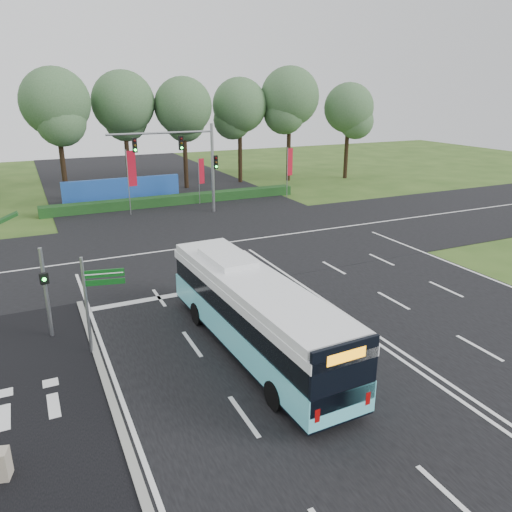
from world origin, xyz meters
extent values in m
plane|color=#2E4C19|center=(0.00, 0.00, 0.00)|extent=(120.00, 120.00, 0.00)
cube|color=black|center=(0.00, 0.00, 0.02)|extent=(20.00, 120.00, 0.04)
cube|color=black|center=(0.00, 12.00, 0.03)|extent=(120.00, 14.00, 0.05)
cube|color=black|center=(-12.50, -3.00, 0.03)|extent=(5.00, 18.00, 0.06)
cube|color=gray|center=(-10.10, -3.00, 0.06)|extent=(0.25, 18.00, 0.12)
cube|color=#67E1EE|center=(-4.62, -1.45, 0.99)|extent=(2.74, 11.18, 1.02)
cube|color=black|center=(-4.62, -1.45, 0.53)|extent=(2.72, 11.12, 0.28)
cube|color=black|center=(-4.62, -1.45, 1.91)|extent=(2.64, 11.01, 0.88)
cube|color=white|center=(-4.62, -1.45, 2.47)|extent=(2.74, 11.18, 0.32)
cube|color=white|center=(-4.62, -1.45, 2.79)|extent=(2.68, 10.73, 0.32)
cube|color=white|center=(-4.71, 0.86, 3.07)|extent=(1.59, 2.83, 0.23)
cube|color=black|center=(-4.40, -6.94, 1.96)|extent=(2.25, 0.21, 2.03)
cube|color=orange|center=(-4.40, -6.98, 2.61)|extent=(1.30, 0.11, 0.32)
cylinder|color=black|center=(-5.81, 1.65, 0.48)|extent=(0.30, 0.97, 0.96)
cylinder|color=black|center=(-3.66, 1.73, 0.48)|extent=(0.30, 0.97, 0.96)
cylinder|color=black|center=(-5.55, -5.01, 0.48)|extent=(0.30, 0.97, 0.96)
cylinder|color=black|center=(-3.40, -4.92, 0.48)|extent=(0.30, 0.97, 0.96)
cylinder|color=gray|center=(-11.49, 3.05, 1.88)|extent=(0.15, 0.15, 3.76)
cube|color=black|center=(-11.49, 2.87, 2.58)|extent=(0.34, 0.26, 0.43)
sphere|color=#19F233|center=(-11.49, 2.77, 2.58)|extent=(0.15, 0.15, 0.15)
cylinder|color=gray|center=(-10.23, 0.99, 1.92)|extent=(0.12, 0.12, 3.84)
cube|color=#0C4815|center=(-9.52, 0.84, 3.17)|extent=(1.42, 0.36, 0.29)
cube|color=#0C4815|center=(-9.52, 0.84, 2.83)|extent=(1.42, 0.36, 0.21)
cube|color=white|center=(-9.52, 0.81, 3.17)|extent=(1.32, 0.29, 0.04)
cylinder|color=gray|center=(-4.34, 22.29, 2.56)|extent=(0.08, 0.08, 5.12)
cube|color=#A70E20|center=(-3.97, 22.36, 3.64)|extent=(0.68, 0.17, 2.73)
cylinder|color=gray|center=(1.89, 23.65, 2.00)|extent=(0.06, 0.06, 3.99)
cube|color=#A70E20|center=(2.17, 23.73, 2.84)|extent=(0.52, 0.19, 2.13)
cylinder|color=gray|center=(10.00, 22.83, 2.28)|extent=(0.07, 0.07, 4.57)
cube|color=#A70E20|center=(10.32, 22.92, 3.25)|extent=(0.60, 0.21, 2.44)
cylinder|color=gray|center=(2.00, 20.50, 3.50)|extent=(0.24, 0.24, 7.00)
cylinder|color=gray|center=(-2.00, 20.50, 6.40)|extent=(8.00, 0.16, 0.16)
cube|color=black|center=(-0.50, 20.50, 5.60)|extent=(0.32, 0.28, 1.05)
cube|color=black|center=(-4.00, 20.50, 5.60)|extent=(0.32, 0.28, 1.05)
cube|color=black|center=(2.25, 20.50, 4.00)|extent=(0.32, 0.28, 1.05)
cube|color=#143814|center=(0.00, 24.50, 0.40)|extent=(22.00, 1.20, 0.80)
cube|color=#1F4DA8|center=(-4.00, 27.00, 1.10)|extent=(10.00, 0.30, 2.20)
cylinder|color=black|center=(-8.32, 30.78, 4.00)|extent=(0.44, 0.44, 8.00)
sphere|color=#395D36|center=(-8.32, 30.78, 8.42)|extent=(5.89, 5.89, 5.89)
cylinder|color=black|center=(-2.32, 32.31, 3.95)|extent=(0.44, 0.44, 7.89)
sphere|color=#395D36|center=(-2.32, 32.31, 8.31)|extent=(5.82, 5.82, 5.82)
cylinder|color=black|center=(3.16, 31.38, 3.76)|extent=(0.44, 0.44, 7.52)
sphere|color=#395D36|center=(3.16, 31.38, 7.91)|extent=(5.54, 5.54, 5.54)
cylinder|color=black|center=(9.36, 32.05, 3.76)|extent=(0.44, 0.44, 7.52)
sphere|color=#395D36|center=(9.36, 32.05, 7.91)|extent=(5.54, 5.54, 5.54)
cylinder|color=black|center=(14.55, 30.93, 4.15)|extent=(0.44, 0.44, 8.30)
sphere|color=#395D36|center=(14.55, 30.93, 8.74)|extent=(6.12, 6.12, 6.12)
cylinder|color=black|center=(21.07, 29.56, 3.59)|extent=(0.44, 0.44, 7.18)
sphere|color=#395D36|center=(21.07, 29.56, 7.56)|extent=(5.29, 5.29, 5.29)
camera|label=1|loc=(-11.71, -16.77, 9.50)|focal=35.00mm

